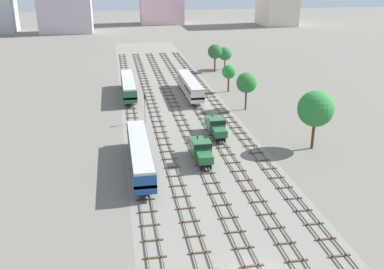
{
  "coord_description": "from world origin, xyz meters",
  "views": [
    {
      "loc": [
        -11.94,
        -32.2,
        26.99
      ],
      "look_at": [
        0.0,
        34.61,
        1.5
      ],
      "focal_mm": 40.94,
      "sensor_mm": 36.0,
      "label": 1
    }
  ],
  "objects_px": {
    "shunter_loco_centre_left_near": "(201,149)",
    "shunter_loco_centre_mid": "(216,125)",
    "signal_post_nearest": "(145,105)",
    "diesel_railcar_centre_midfar": "(190,85)",
    "diesel_railcar_far_left_nearest": "(140,153)",
    "diesel_railcar_far_left_far": "(128,85)"
  },
  "relations": [
    {
      "from": "shunter_loco_centre_left_near",
      "to": "shunter_loco_centre_mid",
      "type": "bearing_deg",
      "value": 65.18
    },
    {
      "from": "shunter_loco_centre_mid",
      "to": "diesel_railcar_far_left_far",
      "type": "xyz_separation_m",
      "value": [
        -13.74,
        28.81,
        0.59
      ]
    },
    {
      "from": "diesel_railcar_far_left_far",
      "to": "shunter_loco_centre_mid",
      "type": "bearing_deg",
      "value": -64.5
    },
    {
      "from": "diesel_railcar_centre_midfar",
      "to": "shunter_loco_centre_mid",
      "type": "bearing_deg",
      "value": -90.0
    },
    {
      "from": "diesel_railcar_far_left_nearest",
      "to": "signal_post_nearest",
      "type": "xyz_separation_m",
      "value": [
        2.29,
        20.34,
        1.0
      ]
    },
    {
      "from": "diesel_railcar_far_left_nearest",
      "to": "signal_post_nearest",
      "type": "bearing_deg",
      "value": 83.57
    },
    {
      "from": "shunter_loco_centre_left_near",
      "to": "shunter_loco_centre_mid",
      "type": "xyz_separation_m",
      "value": [
        4.58,
        9.9,
        0.0
      ]
    },
    {
      "from": "shunter_loco_centre_left_near",
      "to": "diesel_railcar_centre_midfar",
      "type": "distance_m",
      "value": 36.55
    },
    {
      "from": "shunter_loco_centre_left_near",
      "to": "shunter_loco_centre_mid",
      "type": "distance_m",
      "value": 10.91
    },
    {
      "from": "shunter_loco_centre_mid",
      "to": "diesel_railcar_far_left_nearest",
      "type": "bearing_deg",
      "value": -140.92
    },
    {
      "from": "diesel_railcar_far_left_far",
      "to": "diesel_railcar_far_left_nearest",
      "type": "bearing_deg",
      "value": -90.0
    },
    {
      "from": "shunter_loco_centre_mid",
      "to": "signal_post_nearest",
      "type": "relative_size",
      "value": 1.49
    },
    {
      "from": "diesel_railcar_far_left_nearest",
      "to": "shunter_loco_centre_left_near",
      "type": "xyz_separation_m",
      "value": [
        9.16,
        1.26,
        -0.59
      ]
    },
    {
      "from": "diesel_railcar_centre_midfar",
      "to": "signal_post_nearest",
      "type": "bearing_deg",
      "value": -123.7
    },
    {
      "from": "shunter_loco_centre_left_near",
      "to": "diesel_railcar_centre_midfar",
      "type": "relative_size",
      "value": 0.41
    },
    {
      "from": "diesel_railcar_centre_midfar",
      "to": "shunter_loco_centre_left_near",
      "type": "bearing_deg",
      "value": -97.2
    },
    {
      "from": "signal_post_nearest",
      "to": "shunter_loco_centre_left_near",
      "type": "bearing_deg",
      "value": -70.2
    },
    {
      "from": "shunter_loco_centre_mid",
      "to": "diesel_railcar_centre_midfar",
      "type": "xyz_separation_m",
      "value": [
        -0.0,
        26.35,
        0.59
      ]
    },
    {
      "from": "shunter_loco_centre_left_near",
      "to": "diesel_railcar_far_left_far",
      "type": "distance_m",
      "value": 39.79
    },
    {
      "from": "diesel_railcar_far_left_nearest",
      "to": "signal_post_nearest",
      "type": "relative_size",
      "value": 3.6
    },
    {
      "from": "shunter_loco_centre_left_near",
      "to": "signal_post_nearest",
      "type": "bearing_deg",
      "value": 109.8
    },
    {
      "from": "signal_post_nearest",
      "to": "shunter_loco_centre_mid",
      "type": "bearing_deg",
      "value": -38.71
    }
  ]
}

